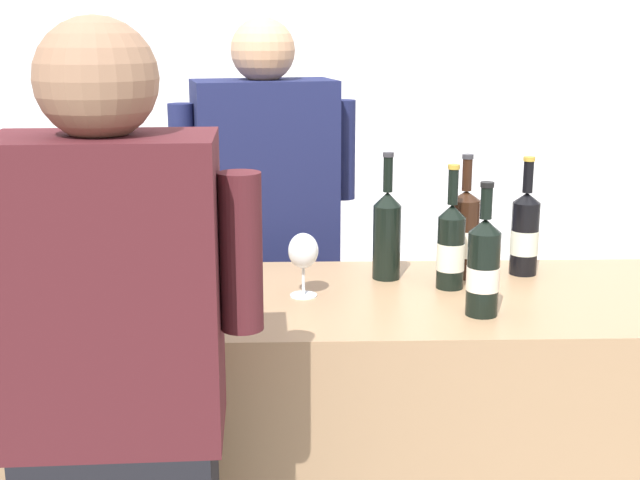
{
  "coord_description": "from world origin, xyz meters",
  "views": [
    {
      "loc": [
        -0.08,
        -2.1,
        1.66
      ],
      "look_at": [
        -0.01,
        0.0,
        1.13
      ],
      "focal_mm": 47.57,
      "sensor_mm": 36.0,
      "label": 1
    }
  ],
  "objects_px": {
    "wine_bottle_7": "(465,234)",
    "wine_glass": "(303,253)",
    "ice_bucket": "(88,237)",
    "wine_bottle_5": "(483,267)",
    "wine_bottle_0": "(103,272)",
    "wine_bottle_2": "(451,246)",
    "wine_bottle_6": "(199,276)",
    "wine_bottle_4": "(188,241)",
    "wine_bottle_3": "(525,233)",
    "person_server": "(267,285)",
    "person_guest": "(121,469)",
    "wine_bottle_1": "(387,232)"
  },
  "relations": [
    {
      "from": "wine_bottle_5",
      "to": "wine_bottle_6",
      "type": "distance_m",
      "value": 0.68
    },
    {
      "from": "wine_bottle_0",
      "to": "wine_bottle_2",
      "type": "xyz_separation_m",
      "value": [
        0.87,
        0.2,
        0.0
      ]
    },
    {
      "from": "wine_bottle_7",
      "to": "ice_bucket",
      "type": "distance_m",
      "value": 1.04
    },
    {
      "from": "wine_bottle_7",
      "to": "person_guest",
      "type": "relative_size",
      "value": 0.21
    },
    {
      "from": "wine_bottle_1",
      "to": "wine_glass",
      "type": "height_order",
      "value": "wine_bottle_1"
    },
    {
      "from": "person_server",
      "to": "wine_glass",
      "type": "bearing_deg",
      "value": -79.19
    },
    {
      "from": "wine_bottle_4",
      "to": "wine_bottle_6",
      "type": "distance_m",
      "value": 0.33
    },
    {
      "from": "wine_bottle_0",
      "to": "wine_glass",
      "type": "bearing_deg",
      "value": 15.83
    },
    {
      "from": "wine_bottle_1",
      "to": "wine_bottle_3",
      "type": "distance_m",
      "value": 0.39
    },
    {
      "from": "person_server",
      "to": "wine_bottle_4",
      "type": "bearing_deg",
      "value": -111.69
    },
    {
      "from": "wine_bottle_4",
      "to": "wine_bottle_1",
      "type": "bearing_deg",
      "value": 3.16
    },
    {
      "from": "wine_bottle_5",
      "to": "wine_bottle_3",
      "type": "bearing_deg",
      "value": 60.89
    },
    {
      "from": "wine_bottle_1",
      "to": "person_server",
      "type": "bearing_deg",
      "value": 127.59
    },
    {
      "from": "wine_bottle_3",
      "to": "person_guest",
      "type": "height_order",
      "value": "person_guest"
    },
    {
      "from": "wine_glass",
      "to": "person_server",
      "type": "xyz_separation_m",
      "value": [
        -0.12,
        0.61,
        -0.27
      ]
    },
    {
      "from": "wine_bottle_7",
      "to": "wine_glass",
      "type": "xyz_separation_m",
      "value": [
        -0.45,
        -0.17,
        -0.01
      ]
    },
    {
      "from": "wine_bottle_5",
      "to": "ice_bucket",
      "type": "height_order",
      "value": "wine_bottle_5"
    },
    {
      "from": "wine_glass",
      "to": "person_guest",
      "type": "distance_m",
      "value": 0.75
    },
    {
      "from": "wine_bottle_1",
      "to": "wine_bottle_3",
      "type": "height_order",
      "value": "wine_bottle_1"
    },
    {
      "from": "wine_bottle_3",
      "to": "wine_bottle_7",
      "type": "height_order",
      "value": "wine_bottle_7"
    },
    {
      "from": "wine_glass",
      "to": "person_server",
      "type": "bearing_deg",
      "value": 100.81
    },
    {
      "from": "wine_bottle_1",
      "to": "wine_bottle_2",
      "type": "distance_m",
      "value": 0.19
    },
    {
      "from": "person_guest",
      "to": "wine_glass",
      "type": "bearing_deg",
      "value": 58.94
    },
    {
      "from": "wine_bottle_0",
      "to": "wine_bottle_1",
      "type": "distance_m",
      "value": 0.77
    },
    {
      "from": "wine_glass",
      "to": "ice_bucket",
      "type": "xyz_separation_m",
      "value": [
        -0.59,
        0.18,
        0.0
      ]
    },
    {
      "from": "wine_bottle_5",
      "to": "ice_bucket",
      "type": "xyz_separation_m",
      "value": [
        -1.02,
        0.34,
        -0.0
      ]
    },
    {
      "from": "wine_bottle_0",
      "to": "person_server",
      "type": "distance_m",
      "value": 0.87
    },
    {
      "from": "wine_bottle_2",
      "to": "person_guest",
      "type": "xyz_separation_m",
      "value": [
        -0.75,
        -0.67,
        -0.27
      ]
    },
    {
      "from": "wine_bottle_5",
      "to": "ice_bucket",
      "type": "bearing_deg",
      "value": 161.52
    },
    {
      "from": "wine_bottle_5",
      "to": "wine_bottle_4",
      "type": "bearing_deg",
      "value": 158.85
    },
    {
      "from": "wine_bottle_7",
      "to": "person_guest",
      "type": "height_order",
      "value": "person_guest"
    },
    {
      "from": "ice_bucket",
      "to": "wine_glass",
      "type": "bearing_deg",
      "value": -17.31
    },
    {
      "from": "wine_bottle_4",
      "to": "ice_bucket",
      "type": "bearing_deg",
      "value": 168.9
    },
    {
      "from": "wine_bottle_1",
      "to": "person_server",
      "type": "height_order",
      "value": "person_server"
    },
    {
      "from": "wine_glass",
      "to": "wine_bottle_7",
      "type": "bearing_deg",
      "value": 20.22
    },
    {
      "from": "wine_glass",
      "to": "wine_bottle_5",
      "type": "bearing_deg",
      "value": -20.05
    },
    {
      "from": "ice_bucket",
      "to": "person_server",
      "type": "xyz_separation_m",
      "value": [
        0.47,
        0.43,
        -0.27
      ]
    },
    {
      "from": "wine_bottle_4",
      "to": "wine_bottle_5",
      "type": "relative_size",
      "value": 1.02
    },
    {
      "from": "wine_bottle_4",
      "to": "ice_bucket",
      "type": "distance_m",
      "value": 0.29
    },
    {
      "from": "wine_bottle_6",
      "to": "wine_bottle_4",
      "type": "bearing_deg",
      "value": 100.92
    },
    {
      "from": "wine_bottle_7",
      "to": "person_guest",
      "type": "xyz_separation_m",
      "value": [
        -0.81,
        -0.77,
        -0.28
      ]
    },
    {
      "from": "wine_bottle_5",
      "to": "wine_bottle_7",
      "type": "distance_m",
      "value": 0.32
    },
    {
      "from": "wine_bottle_3",
      "to": "ice_bucket",
      "type": "xyz_separation_m",
      "value": [
        -1.22,
        -0.01,
        -0.0
      ]
    },
    {
      "from": "wine_bottle_5",
      "to": "person_guest",
      "type": "distance_m",
      "value": 0.95
    },
    {
      "from": "wine_bottle_1",
      "to": "person_server",
      "type": "relative_size",
      "value": 0.21
    },
    {
      "from": "wine_bottle_2",
      "to": "wine_bottle_4",
      "type": "relative_size",
      "value": 1.0
    },
    {
      "from": "wine_bottle_7",
      "to": "person_guest",
      "type": "distance_m",
      "value": 1.15
    },
    {
      "from": "wine_glass",
      "to": "person_guest",
      "type": "relative_size",
      "value": 0.1
    },
    {
      "from": "wine_bottle_0",
      "to": "wine_bottle_4",
      "type": "relative_size",
      "value": 0.98
    },
    {
      "from": "wine_bottle_1",
      "to": "wine_bottle_2",
      "type": "relative_size",
      "value": 1.06
    }
  ]
}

